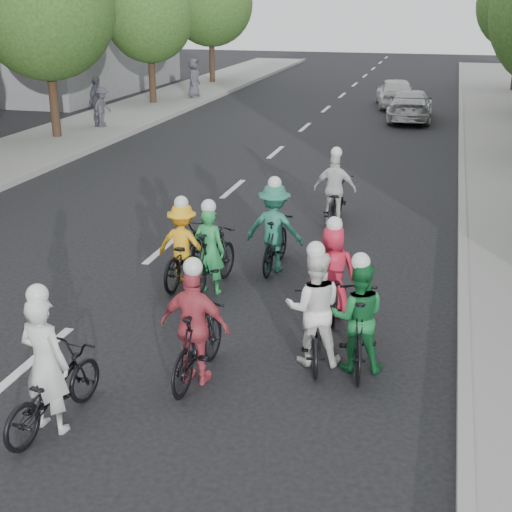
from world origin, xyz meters
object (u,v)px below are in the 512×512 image
at_px(cyclist_4, 333,281).
at_px(cyclist_2, 184,250).
at_px(cyclist_1, 358,323).
at_px(cyclist_8, 335,197).
at_px(cyclist_5, 211,257).
at_px(spectator_0, 102,107).
at_px(follow_car_lead, 410,105).
at_px(cyclist_7, 275,234).
at_px(cyclist_0, 50,381).
at_px(cyclist_3, 197,336).
at_px(cyclist_6, 314,319).
at_px(spectator_1, 97,101).
at_px(follow_car_trail, 395,92).
at_px(spectator_2, 194,78).

bearing_deg(cyclist_4, cyclist_2, -23.35).
xyz_separation_m(cyclist_1, cyclist_8, (-1.38, 6.67, -0.04)).
distance_m(cyclist_5, spectator_0, 16.81).
relative_size(follow_car_lead, spectator_0, 2.91).
distance_m(cyclist_1, cyclist_7, 3.96).
xyz_separation_m(cyclist_2, cyclist_4, (2.86, -0.72, -0.02)).
xyz_separation_m(cyclist_1, cyclist_4, (-0.63, 1.68, -0.08)).
bearing_deg(cyclist_2, cyclist_0, 92.76).
relative_size(cyclist_0, cyclist_3, 1.05).
bearing_deg(cyclist_2, spectator_0, -56.75).
distance_m(cyclist_6, follow_car_lead, 21.75).
bearing_deg(cyclist_3, spectator_0, -56.76).
relative_size(cyclist_5, spectator_1, 1.00).
bearing_deg(cyclist_1, follow_car_trail, -95.61).
height_order(cyclist_6, cyclist_7, cyclist_7).
relative_size(cyclist_1, spectator_0, 1.27).
bearing_deg(cyclist_3, cyclist_1, -152.08).
distance_m(cyclist_3, cyclist_5, 3.18).
height_order(cyclist_5, spectator_0, cyclist_5).
bearing_deg(cyclist_4, spectator_2, -74.43).
bearing_deg(follow_car_lead, spectator_0, 24.06).
distance_m(cyclist_3, cyclist_4, 3.00).
bearing_deg(cyclist_2, follow_car_trail, -93.20).
xyz_separation_m(cyclist_0, cyclist_1, (3.39, 2.46, 0.06)).
distance_m(cyclist_5, cyclist_7, 1.54).
bearing_deg(cyclist_1, cyclist_0, 26.88).
relative_size(cyclist_3, spectator_1, 0.94).
bearing_deg(cyclist_1, cyclist_6, -10.74).
height_order(cyclist_4, cyclist_5, cyclist_5).
bearing_deg(cyclist_0, cyclist_6, -129.11).
relative_size(cyclist_1, cyclist_7, 1.05).
bearing_deg(spectator_2, follow_car_trail, -86.78).
bearing_deg(cyclist_8, follow_car_lead, -93.19).
xyz_separation_m(cyclist_0, cyclist_6, (2.77, 2.48, 0.04)).
xyz_separation_m(cyclist_1, cyclist_6, (-0.62, 0.02, -0.01)).
bearing_deg(cyclist_5, cyclist_7, -115.12).
bearing_deg(cyclist_8, cyclist_2, 63.43).
bearing_deg(cyclist_8, cyclist_5, 71.54).
height_order(cyclist_7, follow_car_lead, cyclist_7).
relative_size(cyclist_0, spectator_2, 1.01).
bearing_deg(cyclist_5, cyclist_0, 91.95).
bearing_deg(cyclist_7, cyclist_1, 122.12).
bearing_deg(spectator_0, follow_car_trail, -41.24).
distance_m(follow_car_lead, follow_car_trail, 3.84).
height_order(cyclist_3, cyclist_4, cyclist_3).
bearing_deg(spectator_1, cyclist_1, -145.60).
distance_m(cyclist_0, cyclist_2, 4.86).
distance_m(cyclist_1, spectator_2, 27.77).
bearing_deg(cyclist_2, cyclist_1, 147.04).
relative_size(cyclist_5, cyclist_8, 0.99).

